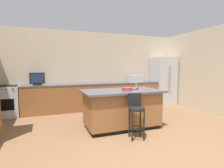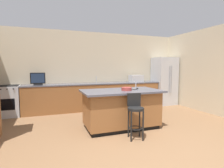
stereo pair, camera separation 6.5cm
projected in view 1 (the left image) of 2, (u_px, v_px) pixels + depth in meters
name	position (u px, v px, depth m)	size (l,w,h in m)	color
ground_plane	(158.00, 158.00, 2.93)	(16.33, 16.33, 0.00)	brown
wall_back	(94.00, 70.00, 6.61)	(6.99, 0.12, 2.76)	beige
wall_right	(207.00, 71.00, 5.86)	(0.12, 4.48, 2.76)	beige
counter_back	(95.00, 96.00, 6.32)	(4.80, 0.62, 0.93)	brown
kitchen_island	(122.00, 108.00, 4.39)	(1.91, 1.07, 0.93)	black
refrigerator	(163.00, 81.00, 7.21)	(0.83, 0.77, 1.87)	#B7BABF
range_oven	(6.00, 101.00, 5.34)	(0.73, 0.63, 0.95)	#B7BABF
microwave	(135.00, 79.00, 6.82)	(0.48, 0.36, 0.27)	#B7BABF
tv_monitor	(37.00, 80.00, 5.55)	(0.44, 0.16, 0.39)	black
sink_faucet_back	(96.00, 80.00, 6.38)	(0.02, 0.02, 0.24)	#B2B2B7
sink_faucet_island	(136.00, 85.00, 4.48)	(0.02, 0.02, 0.22)	#B2B2B7
bar_stool_center	(136.00, 112.00, 3.71)	(0.35, 0.36, 0.94)	black
fruit_bowl	(127.00, 89.00, 4.29)	(0.25, 0.25, 0.08)	#993833
cell_phone	(134.00, 89.00, 4.49)	(0.07, 0.15, 0.01)	black
tv_remote	(138.00, 88.00, 4.62)	(0.04, 0.17, 0.02)	black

